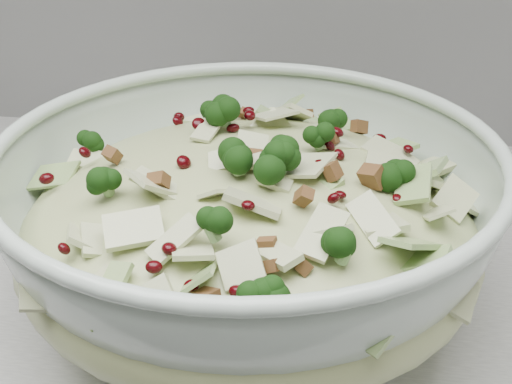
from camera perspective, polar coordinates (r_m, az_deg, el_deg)
mixing_bowl at (r=0.56m, az=-0.57°, el=-3.04°), size 0.41×0.41×0.16m
salad at (r=0.55m, az=-0.59°, el=-0.80°), size 0.36×0.36×0.16m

